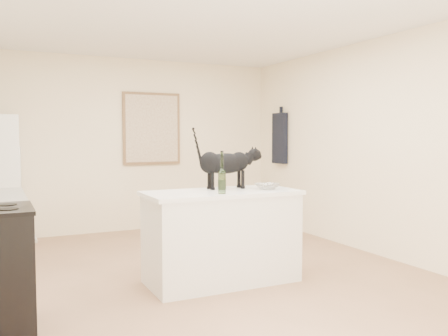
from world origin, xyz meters
TOP-DOWN VIEW (x-y plane):
  - floor at (0.00, 0.00)m, footprint 5.50×5.50m
  - ceiling at (0.00, 0.00)m, footprint 5.50×5.50m
  - wall_back at (0.00, 2.75)m, footprint 4.50×0.00m
  - wall_front at (0.00, -2.75)m, footprint 4.50×0.00m
  - wall_right at (2.25, 0.00)m, footprint 0.00×5.50m
  - island_base at (0.10, -0.20)m, footprint 1.44×0.67m
  - island_top at (0.10, -0.20)m, footprint 1.50×0.70m
  - artwork_frame at (0.30, 2.72)m, footprint 0.90×0.03m
  - artwork_canvas at (0.30, 2.70)m, footprint 0.82×0.00m
  - hanging_garment at (2.19, 2.05)m, footprint 0.08×0.34m
  - black_cat at (0.22, -0.04)m, footprint 0.67×0.24m
  - wine_bottle at (0.01, -0.39)m, footprint 0.08×0.08m
  - glass_bowl at (0.57, -0.28)m, footprint 0.28×0.28m
  - fridge_paper at (-1.60, 2.46)m, footprint 0.01×0.14m

SIDE VIEW (x-z plane):
  - floor at x=0.00m, z-range 0.00..0.00m
  - island_base at x=0.10m, z-range 0.00..0.86m
  - island_top at x=0.10m, z-range 0.86..0.90m
  - glass_bowl at x=0.57m, z-range 0.90..0.96m
  - wine_bottle at x=0.01m, z-range 0.90..1.25m
  - black_cat at x=0.22m, z-range 0.90..1.36m
  - fridge_paper at x=-1.60m, z-range 1.11..1.29m
  - wall_back at x=0.00m, z-range -0.95..3.55m
  - wall_front at x=0.00m, z-range -0.95..3.55m
  - wall_right at x=2.25m, z-range -1.45..4.05m
  - hanging_garment at x=2.19m, z-range 1.00..1.80m
  - artwork_frame at x=0.30m, z-range 1.00..2.10m
  - artwork_canvas at x=0.30m, z-range 1.04..2.06m
  - ceiling at x=0.00m, z-range 2.60..2.60m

